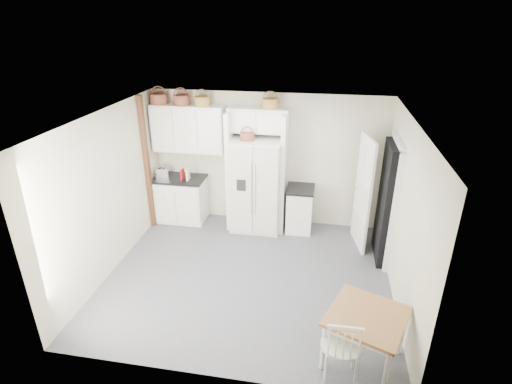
# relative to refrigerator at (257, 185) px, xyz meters

# --- Properties ---
(floor) EXTENTS (4.50, 4.50, 0.00)m
(floor) POSITION_rel_refrigerator_xyz_m (0.15, -1.66, -0.91)
(floor) COLOR #404045
(floor) RESTS_ON ground
(ceiling) EXTENTS (4.50, 4.50, 0.00)m
(ceiling) POSITION_rel_refrigerator_xyz_m (0.15, -1.66, 1.69)
(ceiling) COLOR white
(ceiling) RESTS_ON wall_back
(wall_back) EXTENTS (4.50, 0.00, 4.50)m
(wall_back) POSITION_rel_refrigerator_xyz_m (0.15, 0.34, 0.39)
(wall_back) COLOR #BBB9AF
(wall_back) RESTS_ON floor
(wall_left) EXTENTS (0.00, 4.00, 4.00)m
(wall_left) POSITION_rel_refrigerator_xyz_m (-2.10, -1.66, 0.39)
(wall_left) COLOR #BBB9AF
(wall_left) RESTS_ON floor
(wall_right) EXTENTS (0.00, 4.00, 4.00)m
(wall_right) POSITION_rel_refrigerator_xyz_m (2.40, -1.66, 0.39)
(wall_right) COLOR #BBB9AF
(wall_right) RESTS_ON floor
(refrigerator) EXTENTS (0.94, 0.75, 1.81)m
(refrigerator) POSITION_rel_refrigerator_xyz_m (0.00, 0.00, 0.00)
(refrigerator) COLOR silver
(refrigerator) RESTS_ON floor
(base_cab_left) EXTENTS (0.96, 0.61, 0.89)m
(base_cab_left) POSITION_rel_refrigerator_xyz_m (-1.56, 0.04, -0.46)
(base_cab_left) COLOR beige
(base_cab_left) RESTS_ON floor
(base_cab_right) EXTENTS (0.48, 0.58, 0.85)m
(base_cab_right) POSITION_rel_refrigerator_xyz_m (0.84, 0.04, -0.48)
(base_cab_right) COLOR beige
(base_cab_right) RESTS_ON floor
(dining_table) EXTENTS (1.11, 1.11, 0.71)m
(dining_table) POSITION_rel_refrigerator_xyz_m (1.85, -3.11, -0.55)
(dining_table) COLOR brown
(dining_table) RESTS_ON floor
(windsor_chair) EXTENTS (0.48, 0.44, 0.98)m
(windsor_chair) POSITION_rel_refrigerator_xyz_m (1.57, -3.41, -0.42)
(windsor_chair) COLOR beige
(windsor_chair) RESTS_ON floor
(counter_left) EXTENTS (1.00, 0.65, 0.04)m
(counter_left) POSITION_rel_refrigerator_xyz_m (-1.56, 0.04, 0.00)
(counter_left) COLOR black
(counter_left) RESTS_ON base_cab_left
(counter_right) EXTENTS (0.52, 0.61, 0.04)m
(counter_right) POSITION_rel_refrigerator_xyz_m (0.84, 0.04, -0.04)
(counter_right) COLOR black
(counter_right) RESTS_ON base_cab_right
(toaster) EXTENTS (0.28, 0.19, 0.17)m
(toaster) POSITION_rel_refrigerator_xyz_m (-1.91, 0.03, 0.11)
(toaster) COLOR silver
(toaster) RESTS_ON counter_left
(cookbook_red) EXTENTS (0.04, 0.15, 0.22)m
(cookbook_red) POSITION_rel_refrigerator_xyz_m (-1.47, -0.04, 0.13)
(cookbook_red) COLOR maroon
(cookbook_red) RESTS_ON counter_left
(cookbook_cream) EXTENTS (0.03, 0.15, 0.22)m
(cookbook_cream) POSITION_rel_refrigerator_xyz_m (-1.35, -0.04, 0.13)
(cookbook_cream) COLOR white
(cookbook_cream) RESTS_ON counter_left
(basket_upper_a) EXTENTS (0.33, 0.33, 0.19)m
(basket_upper_a) POSITION_rel_refrigerator_xyz_m (-1.88, 0.17, 1.54)
(basket_upper_a) COLOR #57221C
(basket_upper_a) RESTS_ON upper_cabinet
(basket_upper_b) EXTENTS (0.31, 0.31, 0.18)m
(basket_upper_b) POSITION_rel_refrigerator_xyz_m (-1.45, 0.17, 1.53)
(basket_upper_b) COLOR #57221C
(basket_upper_b) RESTS_ON upper_cabinet
(basket_upper_c) EXTENTS (0.29, 0.29, 0.17)m
(basket_upper_c) POSITION_rel_refrigerator_xyz_m (-1.05, 0.17, 1.53)
(basket_upper_c) COLOR olive
(basket_upper_c) RESTS_ON upper_cabinet
(basket_bridge_b) EXTENTS (0.30, 0.30, 0.17)m
(basket_bridge_b) POSITION_rel_refrigerator_xyz_m (0.22, 0.17, 1.53)
(basket_bridge_b) COLOR olive
(basket_bridge_b) RESTS_ON bridge_cabinet
(basket_fridge_a) EXTENTS (0.26, 0.26, 0.14)m
(basket_fridge_a) POSITION_rel_refrigerator_xyz_m (-0.16, -0.10, 0.98)
(basket_fridge_a) COLOR #57221C
(basket_fridge_a) RESTS_ON refrigerator
(upper_cabinet) EXTENTS (1.40, 0.34, 0.90)m
(upper_cabinet) POSITION_rel_refrigerator_xyz_m (-1.35, 0.17, 0.99)
(upper_cabinet) COLOR beige
(upper_cabinet) RESTS_ON wall_back
(bridge_cabinet) EXTENTS (1.12, 0.34, 0.45)m
(bridge_cabinet) POSITION_rel_refrigerator_xyz_m (-0.00, 0.17, 1.22)
(bridge_cabinet) COLOR beige
(bridge_cabinet) RESTS_ON wall_back
(fridge_panel_left) EXTENTS (0.08, 0.60, 2.30)m
(fridge_panel_left) POSITION_rel_refrigerator_xyz_m (-0.51, 0.04, 0.24)
(fridge_panel_left) COLOR beige
(fridge_panel_left) RESTS_ON floor
(fridge_panel_right) EXTENTS (0.08, 0.60, 2.30)m
(fridge_panel_right) POSITION_rel_refrigerator_xyz_m (0.51, 0.04, 0.24)
(fridge_panel_right) COLOR beige
(fridge_panel_right) RESTS_ON floor
(trim_post) EXTENTS (0.09, 0.09, 2.60)m
(trim_post) POSITION_rel_refrigerator_xyz_m (-2.05, -0.31, 0.39)
(trim_post) COLOR #3D2212
(trim_post) RESTS_ON floor
(doorway_void) EXTENTS (0.18, 0.85, 2.05)m
(doorway_void) POSITION_rel_refrigerator_xyz_m (2.31, -0.66, 0.12)
(doorway_void) COLOR black
(doorway_void) RESTS_ON floor
(door_slab) EXTENTS (0.21, 0.79, 2.05)m
(door_slab) POSITION_rel_refrigerator_xyz_m (1.95, -0.32, 0.12)
(door_slab) COLOR white
(door_slab) RESTS_ON floor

